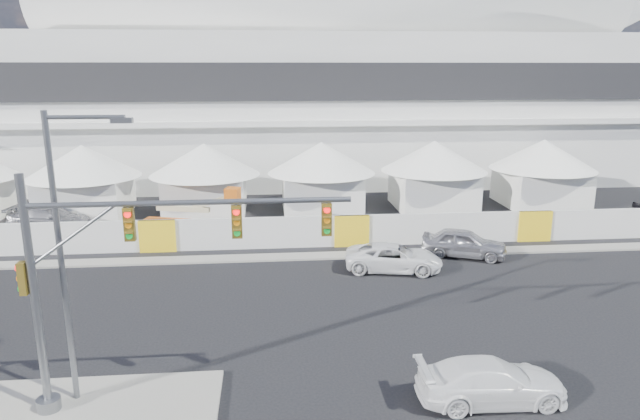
{
  "coord_description": "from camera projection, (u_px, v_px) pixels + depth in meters",
  "views": [
    {
      "loc": [
        0.8,
        -19.77,
        11.08
      ],
      "look_at": [
        3.58,
        10.0,
        3.53
      ],
      "focal_mm": 32.0,
      "sensor_mm": 36.0,
      "label": 1
    }
  ],
  "objects": [
    {
      "name": "ground",
      "position": [
        251.0,
        366.0,
        21.72
      ],
      "size": [
        160.0,
        160.0,
        0.0
      ],
      "primitive_type": "plane",
      "color": "black",
      "rests_on": "ground"
    },
    {
      "name": "median_island",
      "position": [
        61.0,
        420.0,
        18.27
      ],
      "size": [
        10.0,
        5.0,
        0.15
      ],
      "primitive_type": "cube",
      "color": "gray",
      "rests_on": "ground"
    },
    {
      "name": "far_curb",
      "position": [
        578.0,
        248.0,
        35.58
      ],
      "size": [
        80.0,
        1.2,
        0.12
      ],
      "primitive_type": "cube",
      "color": "gray",
      "rests_on": "ground"
    },
    {
      "name": "stadium",
      "position": [
        341.0,
        82.0,
        60.26
      ],
      "size": [
        80.0,
        24.8,
        21.98
      ],
      "color": "silver",
      "rests_on": "ground"
    },
    {
      "name": "tent_row",
      "position": [
        264.0,
        172.0,
        44.17
      ],
      "size": [
        53.4,
        8.4,
        5.4
      ],
      "color": "white",
      "rests_on": "ground"
    },
    {
      "name": "hoarding_fence",
      "position": [
        351.0,
        231.0,
        36.02
      ],
      "size": [
        70.0,
        0.25,
        2.0
      ],
      "primitive_type": "cube",
      "color": "silver",
      "rests_on": "ground"
    },
    {
      "name": "sedan_silver",
      "position": [
        464.0,
        243.0,
        34.02
      ],
      "size": [
        3.74,
        5.35,
        1.69
      ],
      "primitive_type": "imported",
      "rotation": [
        0.0,
        0.0,
        1.18
      ],
      "color": "#B6B5BA",
      "rests_on": "ground"
    },
    {
      "name": "pickup_curb",
      "position": [
        394.0,
        258.0,
        31.73
      ],
      "size": [
        3.46,
        5.74,
        1.49
      ],
      "primitive_type": "imported",
      "rotation": [
        0.0,
        0.0,
        1.38
      ],
      "color": "white",
      "rests_on": "ground"
    },
    {
      "name": "pickup_near",
      "position": [
        491.0,
        381.0,
        19.28
      ],
      "size": [
        2.09,
        5.08,
        1.47
      ],
      "primitive_type": "imported",
      "rotation": [
        0.0,
        0.0,
        1.57
      ],
      "color": "white",
      "rests_on": "ground"
    },
    {
      "name": "lot_car_c",
      "position": [
        50.0,
        219.0,
        39.55
      ],
      "size": [
        3.31,
        6.02,
        1.65
      ],
      "primitive_type": "imported",
      "rotation": [
        0.0,
        0.0,
        1.39
      ],
      "color": "#A8A8AD",
      "rests_on": "ground"
    },
    {
      "name": "traffic_mast",
      "position": [
        102.0,
        283.0,
        17.84
      ],
      "size": [
        10.29,
        0.76,
        7.86
      ],
      "color": "slate",
      "rests_on": "median_island"
    },
    {
      "name": "streetlight_median",
      "position": [
        67.0,
        241.0,
        18.06
      ],
      "size": [
        2.67,
        0.27,
        9.66
      ],
      "color": "gray",
      "rests_on": "median_island"
    },
    {
      "name": "boom_lift",
      "position": [
        178.0,
        222.0,
        38.23
      ],
      "size": [
        7.06,
        2.45,
        3.48
      ],
      "rotation": [
        0.0,
        0.0,
        -0.28
      ],
      "color": "orange",
      "rests_on": "ground"
    }
  ]
}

